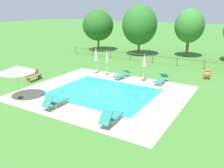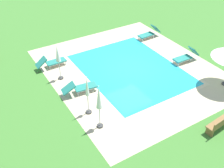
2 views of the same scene
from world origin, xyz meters
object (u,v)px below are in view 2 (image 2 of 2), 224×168
at_px(sun_lounger_north_far, 52,62).
at_px(wooden_bench_lawn_side, 220,123).
at_px(sun_lounger_north_near_steps, 81,87).
at_px(patio_umbrella_closed_row_west, 58,56).
at_px(sun_lounger_north_end, 149,33).
at_px(sun_lounger_north_mid, 186,56).
at_px(patio_umbrella_closed_row_mid_west, 87,91).
at_px(patio_umbrella_closed_row_centre, 99,100).

height_order(sun_lounger_north_far, wooden_bench_lawn_side, wooden_bench_lawn_side).
bearing_deg(sun_lounger_north_near_steps, patio_umbrella_closed_row_west, 13.23).
distance_m(sun_lounger_north_near_steps, patio_umbrella_closed_row_west, 2.33).
bearing_deg(sun_lounger_north_far, sun_lounger_north_end, -89.46).
bearing_deg(patio_umbrella_closed_row_west, sun_lounger_north_end, -78.58).
bearing_deg(sun_lounger_north_near_steps, sun_lounger_north_mid, -94.46).
height_order(sun_lounger_north_end, patio_umbrella_closed_row_mid_west, patio_umbrella_closed_row_mid_west).
xyz_separation_m(patio_umbrella_closed_row_centre, wooden_bench_lawn_side, (-3.23, -4.82, -1.23)).
height_order(patio_umbrella_closed_row_west, wooden_bench_lawn_side, patio_umbrella_closed_row_west).
height_order(patio_umbrella_closed_row_west, patio_umbrella_closed_row_centre, patio_umbrella_closed_row_centre).
bearing_deg(patio_umbrella_closed_row_centre, sun_lounger_north_near_steps, -7.81).
distance_m(sun_lounger_north_near_steps, sun_lounger_north_mid, 7.61).
relative_size(sun_lounger_north_mid, sun_lounger_north_far, 0.95).
distance_m(sun_lounger_north_near_steps, sun_lounger_north_end, 8.45).
distance_m(sun_lounger_north_near_steps, patio_umbrella_closed_row_mid_west, 2.12).
height_order(sun_lounger_north_far, sun_lounger_north_end, sun_lounger_north_end).
relative_size(sun_lounger_north_end, patio_umbrella_closed_row_west, 0.83).
relative_size(patio_umbrella_closed_row_mid_west, wooden_bench_lawn_side, 1.51).
distance_m(sun_lounger_north_mid, sun_lounger_north_end, 4.15).
xyz_separation_m(sun_lounger_north_mid, patio_umbrella_closed_row_mid_west, (-1.19, 8.01, 1.05)).
bearing_deg(sun_lounger_north_mid, patio_umbrella_closed_row_mid_west, 98.44).
distance_m(patio_umbrella_closed_row_mid_west, wooden_bench_lawn_side, 6.62).
distance_m(sun_lounger_north_far, patio_umbrella_closed_row_west, 1.99).
xyz_separation_m(sun_lounger_north_mid, sun_lounger_north_end, (4.15, -0.08, -0.00)).
distance_m(patio_umbrella_closed_row_centre, wooden_bench_lawn_side, 5.93).
bearing_deg(sun_lounger_north_far, sun_lounger_north_mid, -117.02).
relative_size(sun_lounger_north_end, patio_umbrella_closed_row_mid_west, 0.84).
distance_m(sun_lounger_north_mid, patio_umbrella_closed_row_centre, 8.45).
bearing_deg(patio_umbrella_closed_row_mid_west, sun_lounger_north_end, -56.58).
relative_size(sun_lounger_north_near_steps, patio_umbrella_closed_row_mid_west, 0.91).
distance_m(sun_lounger_north_end, patio_umbrella_closed_row_centre, 10.47).
relative_size(sun_lounger_north_far, patio_umbrella_closed_row_mid_west, 0.87).
relative_size(sun_lounger_north_end, patio_umbrella_closed_row_centre, 0.77).
bearing_deg(wooden_bench_lawn_side, patio_umbrella_closed_row_mid_west, 47.53).
xyz_separation_m(sun_lounger_north_end, patio_umbrella_closed_row_centre, (-6.53, 8.08, 1.31)).
bearing_deg(patio_umbrella_closed_row_west, patio_umbrella_closed_row_mid_west, -179.52).
xyz_separation_m(sun_lounger_north_near_steps, sun_lounger_north_far, (3.48, 0.40, 0.01)).
bearing_deg(patio_umbrella_closed_row_mid_west, sun_lounger_north_near_steps, -13.25).
bearing_deg(sun_lounger_north_end, patio_umbrella_closed_row_mid_west, 123.42).
xyz_separation_m(patio_umbrella_closed_row_mid_west, patio_umbrella_closed_row_centre, (-1.20, -0.01, 0.26)).
xyz_separation_m(sun_lounger_north_near_steps, sun_lounger_north_end, (3.56, -7.67, 0.03)).
relative_size(patio_umbrella_closed_row_west, patio_umbrella_closed_row_mid_west, 1.02).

